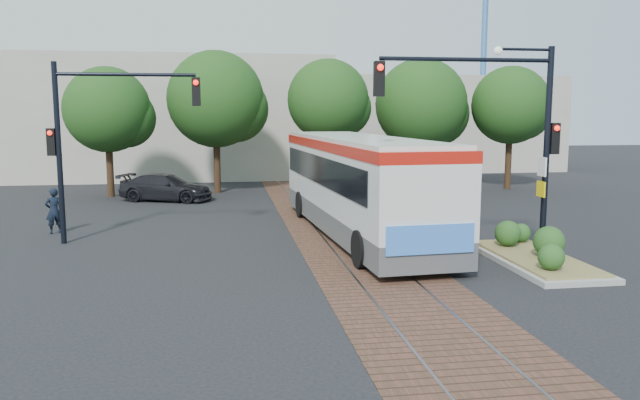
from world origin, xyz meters
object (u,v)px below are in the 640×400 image
Objects in this scene: signal_pole_left at (93,128)px; traffic_island at (534,251)px; parked_car at (166,187)px; signal_pole_main at (508,120)px; city_bus at (359,181)px; officer at (54,211)px.

traffic_island is at bearing -20.36° from signal_pole_left.
signal_pole_left is at bearing -167.73° from parked_car.
signal_pole_main is 1.00× the size of signal_pole_left.
traffic_island is at bearing -53.13° from city_bus.
traffic_island is at bearing 127.04° from officer.
signal_pole_main is 15.98m from officer.
traffic_island is 16.55m from officer.
parked_car is (1.36, 9.97, -3.19)m from signal_pole_left.
city_bus is 2.21× the size of signal_pole_left.
officer is 0.36× the size of parked_car.
signal_pole_main is (3.26, -4.80, 2.20)m from city_bus.
signal_pole_left reaches higher than city_bus.
parked_car is at bearing 82.23° from signal_pole_left.
signal_pole_main reaches higher than traffic_island.
signal_pole_left is at bearing 159.64° from traffic_island.
city_bus is 11.09m from officer.
officer is at bearing 166.22° from city_bus.
parked_car is at bearing 123.46° from city_bus.
signal_pole_main reaches higher than city_bus.
city_bus reaches higher than parked_car.
officer is at bearing 178.10° from parked_car.
traffic_island is 19.00m from parked_car.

